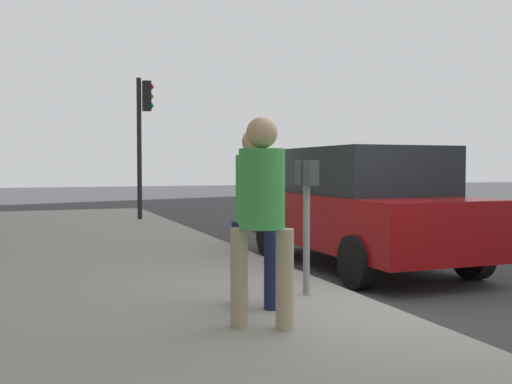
# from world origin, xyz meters

# --- Properties ---
(ground_plane) EXTENTS (80.00, 80.00, 0.00)m
(ground_plane) POSITION_xyz_m (0.00, 0.00, 0.00)
(ground_plane) COLOR #38383A
(ground_plane) RESTS_ON ground
(sidewalk_slab) EXTENTS (28.00, 6.00, 0.15)m
(sidewalk_slab) POSITION_xyz_m (0.00, 3.00, 0.07)
(sidewalk_slab) COLOR gray
(sidewalk_slab) RESTS_ON ground_plane
(parking_meter) EXTENTS (0.36, 0.12, 1.41)m
(parking_meter) POSITION_xyz_m (0.35, 0.54, 1.17)
(parking_meter) COLOR gray
(parking_meter) RESTS_ON sidewalk_slab
(pedestrian_at_meter) EXTENTS (0.45, 0.37, 1.70)m
(pedestrian_at_meter) POSITION_xyz_m (0.06, 1.22, 1.14)
(pedestrian_at_meter) COLOR #191E4C
(pedestrian_at_meter) RESTS_ON sidewalk_slab
(pedestrian_bystander) EXTENTS (0.38, 0.48, 1.75)m
(pedestrian_bystander) POSITION_xyz_m (-0.67, 1.44, 1.18)
(pedestrian_bystander) COLOR tan
(pedestrian_bystander) RESTS_ON sidewalk_slab
(parked_sedan_near) EXTENTS (4.41, 1.98, 1.77)m
(parked_sedan_near) POSITION_xyz_m (2.42, -1.35, 0.89)
(parked_sedan_near) COLOR maroon
(parked_sedan_near) RESTS_ON ground_plane
(traffic_signal) EXTENTS (0.24, 0.44, 3.60)m
(traffic_signal) POSITION_xyz_m (10.00, 0.56, 2.58)
(traffic_signal) COLOR black
(traffic_signal) RESTS_ON sidewalk_slab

